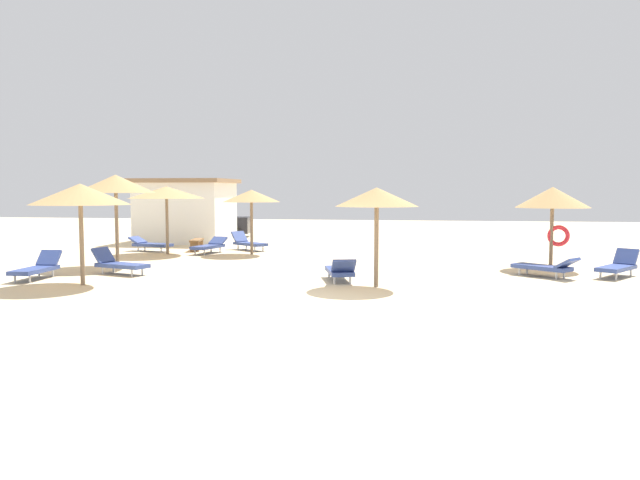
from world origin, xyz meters
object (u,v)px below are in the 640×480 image
lounger_4 (119,264)px  lounger_6 (150,244)px  parasol_5 (80,195)px  lounger_5 (37,268)px  lounger_3 (248,243)px  lounger_7 (546,267)px  parasol_3 (251,196)px  parasol_0 (166,193)px  beach_cabana (186,210)px  parasol_2 (377,198)px  lounger_0 (210,246)px  lounger_1 (618,266)px  bench_0 (197,243)px  parasol_1 (553,198)px  parked_car (213,222)px  parasol_4 (116,184)px  lounger_2 (340,270)px

lounger_4 → lounger_6: lounger_4 is taller
parasol_5 → lounger_5: size_ratio=1.45×
parasol_5 → lounger_3: (1.71, 10.28, -2.13)m
lounger_6 → lounger_7: bearing=-20.1°
lounger_3 → lounger_6: bearing=-163.7°
parasol_3 → lounger_5: 9.09m
parasol_0 → lounger_6: 2.67m
lounger_3 → beach_cabana: beach_cabana is taller
parasol_2 → lounger_3: bearing=123.6°
lounger_0 → lounger_4: 6.55m
lounger_1 → lounger_4: (-14.92, -1.83, -0.00)m
lounger_4 → beach_cabana: (-2.43, 11.68, 1.27)m
lounger_7 → parasol_2: bearing=-151.0°
bench_0 → lounger_7: bearing=-24.9°
lounger_3 → parasol_0: bearing=-142.2°
parasol_2 → lounger_1: (6.95, 3.05, -2.05)m
parasol_3 → lounger_1: parasol_3 is taller
parasol_1 → lounger_7: bearing=-105.0°
parasol_1 → parasol_3: bearing=164.9°
lounger_0 → lounger_7: (12.20, -5.07, 0.00)m
parked_car → lounger_6: bearing=-89.3°
lounger_0 → lounger_4: (-0.60, -6.52, 0.02)m
lounger_5 → beach_cabana: size_ratio=0.42×
parasol_3 → lounger_5: bearing=-118.8°
parasol_2 → parked_car: parasol_2 is taller
lounger_3 → bench_0: size_ratio=1.20×
parasol_3 → parked_car: size_ratio=0.62×
lounger_0 → parked_car: (-2.88, 8.71, 0.51)m
lounger_4 → lounger_3: bearing=77.5°
bench_0 → parasol_0: bearing=-111.1°
parasol_1 → parasol_4: parasol_4 is taller
lounger_2 → lounger_3: bearing=121.0°
lounger_3 → lounger_6: (-3.97, -1.16, -0.02)m
lounger_0 → lounger_4: bearing=-95.2°
lounger_4 → lounger_2: bearing=-3.4°
parasol_5 → parasol_2: bearing=7.1°
parasol_1 → lounger_2: size_ratio=1.35×
parasol_4 → lounger_3: (2.74, 6.36, -2.45)m
lounger_4 → parked_car: parked_car is taller
lounger_2 → lounger_6: 11.66m
parasol_1 → lounger_5: parasol_1 is taller
lounger_1 → lounger_3: bearing=154.5°
lounger_0 → lounger_6: 2.80m
lounger_2 → parasol_2: bearing=-37.0°
parasol_3 → bench_0: parasol_3 is taller
parasol_2 → bench_0: (-8.32, 8.79, -2.03)m
lounger_5 → lounger_6: 8.27m
parasol_5 → lounger_4: bearing=92.2°
parasol_5 → parasol_0: bearing=97.4°
lounger_7 → parasol_5: bearing=-164.0°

